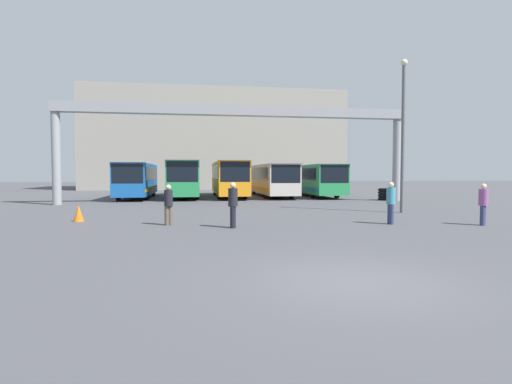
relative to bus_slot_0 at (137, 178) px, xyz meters
The scene contains 15 objects.
ground_plane 29.93m from the bus_slot_0, 74.23° to the right, with size 200.00×200.00×0.00m, color #47474C.
building_backdrop 24.84m from the bus_slot_0, 70.48° to the left, with size 35.86×12.00×13.75m.
overhead_gantry 11.44m from the bus_slot_0, 40.35° to the right, with size 25.72×0.80×7.10m.
bus_slot_0 is the anchor object (origin of this frame).
bus_slot_1 4.11m from the bus_slot_0, ahead, with size 2.62×11.66×3.22m.
bus_slot_2 8.16m from the bus_slot_0, ahead, with size 2.56×11.98×3.22m.
bus_slot_3 12.22m from the bus_slot_0, ahead, with size 2.61×12.46×2.98m.
bus_slot_4 16.25m from the bus_slot_0, ahead, with size 2.62×11.67×2.95m.
pedestrian_mid_left 21.46m from the bus_slot_0, 72.45° to the right, with size 0.38×0.38×1.81m.
pedestrian_far_center 19.62m from the bus_slot_0, 78.57° to the right, with size 0.35×0.35×1.70m.
pedestrian_mid_right 24.26m from the bus_slot_0, 56.88° to the right, with size 0.37×0.37×1.80m.
pedestrian_near_left 27.16m from the bus_slot_0, 51.60° to the right, with size 0.36×0.36×1.74m.
traffic_cone 17.28m from the bus_slot_0, 90.75° to the right, with size 0.46×0.46×0.74m.
tire_stack 21.12m from the bus_slot_0, 15.92° to the right, with size 1.04×1.04×0.96m.
lamp_post 22.82m from the bus_slot_0, 43.98° to the right, with size 0.36×0.36×8.38m.
Camera 1 is at (-3.17, -7.45, 2.17)m, focal length 28.00 mm.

